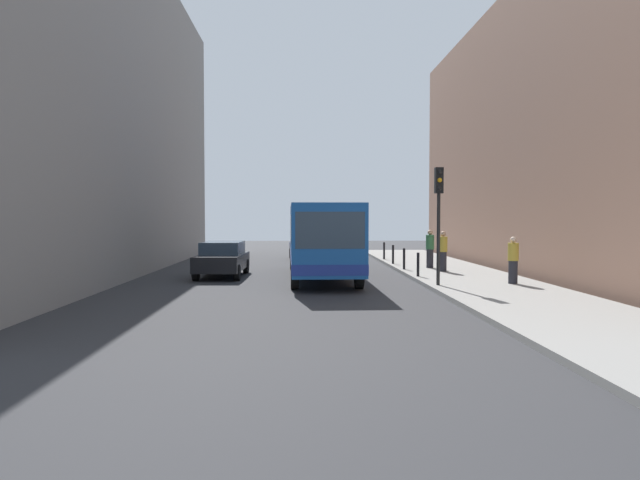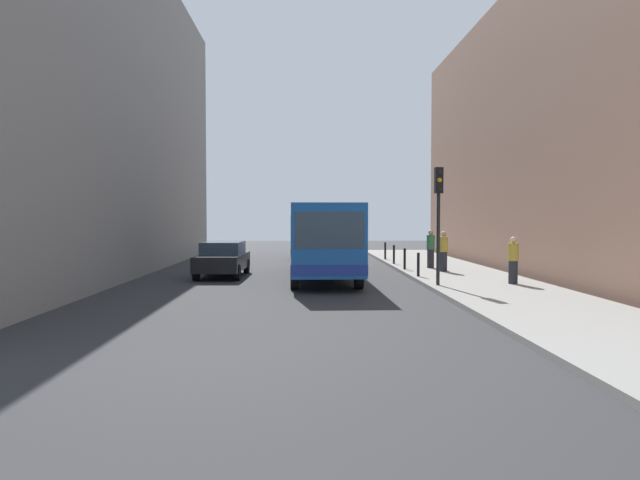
{
  "view_description": "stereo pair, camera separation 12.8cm",
  "coord_description": "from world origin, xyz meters",
  "px_view_note": "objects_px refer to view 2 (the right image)",
  "views": [
    {
      "loc": [
        -1.3,
        -22.52,
        2.54
      ],
      "look_at": [
        -0.52,
        0.21,
        1.65
      ],
      "focal_mm": 33.5,
      "sensor_mm": 36.0,
      "label": 1
    },
    {
      "loc": [
        -1.17,
        -22.53,
        2.54
      ],
      "look_at": [
        -0.52,
        0.21,
        1.65
      ],
      "focal_mm": 33.5,
      "sensor_mm": 36.0,
      "label": 2
    }
  ],
  "objects_px": {
    "bollard_near": "(418,264)",
    "bollard_farthest": "(385,251)",
    "car_behind_bus": "(308,247)",
    "pedestrian_far_sidewalk": "(431,249)",
    "bollard_mid": "(405,259)",
    "pedestrian_mid_sidewalk": "(443,251)",
    "traffic_light": "(439,203)",
    "bus": "(321,236)",
    "car_beside_bus": "(223,258)",
    "pedestrian_near_signal": "(513,260)",
    "bollard_far": "(394,254)"
  },
  "relations": [
    {
      "from": "pedestrian_far_sidewalk",
      "to": "bollard_near",
      "type": "bearing_deg",
      "value": -68.2
    },
    {
      "from": "pedestrian_near_signal",
      "to": "pedestrian_mid_sidewalk",
      "type": "height_order",
      "value": "pedestrian_mid_sidewalk"
    },
    {
      "from": "bollard_near",
      "to": "bollard_mid",
      "type": "bearing_deg",
      "value": 90.0
    },
    {
      "from": "bollard_mid",
      "to": "bollard_far",
      "type": "relative_size",
      "value": 1.0
    },
    {
      "from": "bollard_far",
      "to": "pedestrian_far_sidewalk",
      "type": "bearing_deg",
      "value": -61.78
    },
    {
      "from": "traffic_light",
      "to": "pedestrian_far_sidewalk",
      "type": "bearing_deg",
      "value": 79.91
    },
    {
      "from": "pedestrian_mid_sidewalk",
      "to": "bus",
      "type": "bearing_deg",
      "value": 146.22
    },
    {
      "from": "bus",
      "to": "car_beside_bus",
      "type": "xyz_separation_m",
      "value": [
        -4.15,
        0.43,
        -0.94
      ]
    },
    {
      "from": "pedestrian_far_sidewalk",
      "to": "bollard_far",
      "type": "bearing_deg",
      "value": 158.94
    },
    {
      "from": "pedestrian_near_signal",
      "to": "pedestrian_far_sidewalk",
      "type": "height_order",
      "value": "pedestrian_far_sidewalk"
    },
    {
      "from": "pedestrian_far_sidewalk",
      "to": "car_beside_bus",
      "type": "bearing_deg",
      "value": -125.45
    },
    {
      "from": "car_behind_bus",
      "to": "pedestrian_far_sidewalk",
      "type": "bearing_deg",
      "value": 122.94
    },
    {
      "from": "traffic_light",
      "to": "bollard_mid",
      "type": "relative_size",
      "value": 4.32
    },
    {
      "from": "bollard_mid",
      "to": "pedestrian_far_sidewalk",
      "type": "distance_m",
      "value": 1.57
    },
    {
      "from": "bollard_near",
      "to": "bollard_farthest",
      "type": "distance_m",
      "value": 9.59
    },
    {
      "from": "pedestrian_mid_sidewalk",
      "to": "traffic_light",
      "type": "bearing_deg",
      "value": -148.65
    },
    {
      "from": "bus",
      "to": "bollard_mid",
      "type": "distance_m",
      "value": 4.49
    },
    {
      "from": "car_beside_bus",
      "to": "bollard_far",
      "type": "xyz_separation_m",
      "value": [
        8.01,
        4.79,
        -0.16
      ]
    },
    {
      "from": "car_beside_bus",
      "to": "bollard_farthest",
      "type": "relative_size",
      "value": 4.68
    },
    {
      "from": "traffic_light",
      "to": "pedestrian_near_signal",
      "type": "bearing_deg",
      "value": 6.82
    },
    {
      "from": "bollard_far",
      "to": "pedestrian_far_sidewalk",
      "type": "height_order",
      "value": "pedestrian_far_sidewalk"
    },
    {
      "from": "pedestrian_mid_sidewalk",
      "to": "car_beside_bus",
      "type": "bearing_deg",
      "value": 139.54
    },
    {
      "from": "traffic_light",
      "to": "pedestrian_near_signal",
      "type": "xyz_separation_m",
      "value": [
        2.76,
        0.33,
        -2.02
      ]
    },
    {
      "from": "bollard_farthest",
      "to": "bollard_near",
      "type": "bearing_deg",
      "value": -90.0
    },
    {
      "from": "pedestrian_near_signal",
      "to": "pedestrian_mid_sidewalk",
      "type": "distance_m",
      "value": 4.98
    },
    {
      "from": "bollard_mid",
      "to": "pedestrian_near_signal",
      "type": "bearing_deg",
      "value": -64.15
    },
    {
      "from": "car_beside_bus",
      "to": "car_behind_bus",
      "type": "relative_size",
      "value": 0.98
    },
    {
      "from": "car_beside_bus",
      "to": "pedestrian_far_sidewalk",
      "type": "xyz_separation_m",
      "value": [
        9.34,
        2.3,
        0.26
      ]
    },
    {
      "from": "bollard_mid",
      "to": "bollard_farthest",
      "type": "distance_m",
      "value": 6.39
    },
    {
      "from": "traffic_light",
      "to": "bollard_mid",
      "type": "height_order",
      "value": "traffic_light"
    },
    {
      "from": "bollard_near",
      "to": "car_beside_bus",
      "type": "bearing_deg",
      "value": 168.69
    },
    {
      "from": "bollard_far",
      "to": "pedestrian_far_sidewalk",
      "type": "distance_m",
      "value": 2.86
    },
    {
      "from": "car_beside_bus",
      "to": "pedestrian_mid_sidewalk",
      "type": "height_order",
      "value": "pedestrian_mid_sidewalk"
    },
    {
      "from": "bollard_near",
      "to": "pedestrian_far_sidewalk",
      "type": "distance_m",
      "value": 4.14
    },
    {
      "from": "car_behind_bus",
      "to": "traffic_light",
      "type": "relative_size",
      "value": 1.1
    },
    {
      "from": "bollard_far",
      "to": "car_behind_bus",
      "type": "bearing_deg",
      "value": 131.36
    },
    {
      "from": "car_beside_bus",
      "to": "bollard_farthest",
      "type": "distance_m",
      "value": 11.31
    },
    {
      "from": "bollard_far",
      "to": "bollard_mid",
      "type": "bearing_deg",
      "value": -90.0
    },
    {
      "from": "bollard_near",
      "to": "pedestrian_near_signal",
      "type": "xyz_separation_m",
      "value": [
        2.86,
        -2.72,
        0.36
      ]
    },
    {
      "from": "pedestrian_far_sidewalk",
      "to": "bus",
      "type": "bearing_deg",
      "value": -111.61
    },
    {
      "from": "bollard_mid",
      "to": "bollard_farthest",
      "type": "height_order",
      "value": "same"
    },
    {
      "from": "bus",
      "to": "bollard_farthest",
      "type": "relative_size",
      "value": 11.65
    },
    {
      "from": "bollard_mid",
      "to": "pedestrian_mid_sidewalk",
      "type": "relative_size",
      "value": 0.54
    },
    {
      "from": "bus",
      "to": "pedestrian_far_sidewalk",
      "type": "relative_size",
      "value": 6.23
    },
    {
      "from": "car_beside_bus",
      "to": "bollard_far",
      "type": "distance_m",
      "value": 9.33
    },
    {
      "from": "pedestrian_near_signal",
      "to": "car_beside_bus",
      "type": "bearing_deg",
      "value": 146.96
    },
    {
      "from": "bollard_near",
      "to": "pedestrian_mid_sidewalk",
      "type": "distance_m",
      "value": 2.6
    },
    {
      "from": "car_beside_bus",
      "to": "pedestrian_near_signal",
      "type": "bearing_deg",
      "value": 159.97
    },
    {
      "from": "pedestrian_near_signal",
      "to": "car_behind_bus",
      "type": "bearing_deg",
      "value": 105.77
    },
    {
      "from": "bollard_near",
      "to": "bollard_farthest",
      "type": "xyz_separation_m",
      "value": [
        0.0,
        9.59,
        0.0
      ]
    }
  ]
}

